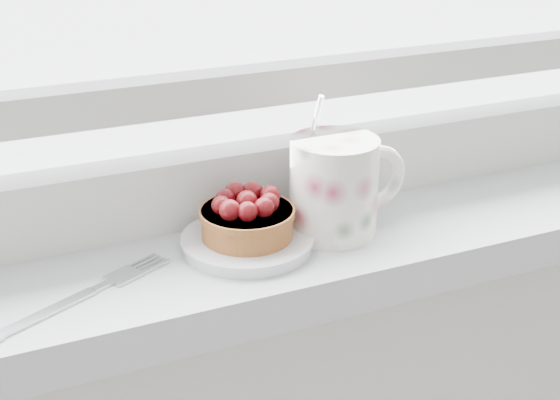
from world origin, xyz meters
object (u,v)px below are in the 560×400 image
floral_mug (337,184)px  fork (77,298)px  saucer (248,242)px  raspberry_tart (247,216)px

floral_mug → fork: bearing=-174.0°
saucer → floral_mug: (0.09, -0.00, 0.04)m
saucer → fork: 0.16m
raspberry_tart → floral_mug: floral_mug is taller
fork → saucer: bearing=10.1°
fork → raspberry_tart: bearing=10.2°
saucer → raspberry_tart: raspberry_tart is taller
raspberry_tart → fork: (-0.16, -0.03, -0.03)m
saucer → fork: bearing=-169.9°
floral_mug → fork: size_ratio=0.79×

